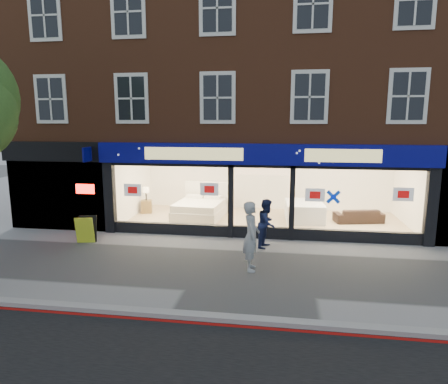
% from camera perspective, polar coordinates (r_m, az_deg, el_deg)
% --- Properties ---
extents(ground, '(120.00, 120.00, 0.00)m').
position_cam_1_polar(ground, '(11.23, 4.28, -11.06)').
color(ground, gray).
rests_on(ground, ground).
extents(kerb_line, '(60.00, 0.10, 0.01)m').
position_cam_1_polar(kerb_line, '(8.43, 2.57, -18.67)').
color(kerb_line, '#8C0A07').
rests_on(kerb_line, ground).
extents(kerb_stone, '(60.00, 0.25, 0.12)m').
position_cam_1_polar(kerb_stone, '(8.58, 2.73, -17.71)').
color(kerb_stone, gray).
rests_on(kerb_stone, ground).
extents(showroom_floor, '(11.00, 4.50, 0.10)m').
position_cam_1_polar(showroom_floor, '(16.21, 5.71, -4.16)').
color(showroom_floor, tan).
rests_on(showroom_floor, ground).
extents(building, '(19.00, 8.26, 10.30)m').
position_cam_1_polar(building, '(17.58, 6.36, 18.70)').
color(building, brown).
rests_on(building, ground).
extents(display_bed, '(2.07, 2.44, 1.31)m').
position_cam_1_polar(display_bed, '(16.63, -3.43, -2.29)').
color(display_bed, silver).
rests_on(display_bed, showroom_floor).
extents(bedside_table, '(0.55, 0.55, 0.55)m').
position_cam_1_polar(bedside_table, '(17.62, -11.00, -2.05)').
color(bedside_table, brown).
rests_on(bedside_table, showroom_floor).
extents(mattress_stack, '(1.56, 1.93, 0.73)m').
position_cam_1_polar(mattress_stack, '(16.35, 11.39, -2.70)').
color(mattress_stack, silver).
rests_on(mattress_stack, showroom_floor).
extents(sofa, '(1.98, 1.11, 0.54)m').
position_cam_1_polar(sofa, '(16.60, 18.65, -3.18)').
color(sofa, black).
rests_on(sofa, showroom_floor).
extents(a_board, '(0.66, 0.50, 0.92)m').
position_cam_1_polar(a_board, '(14.19, -19.08, -5.08)').
color(a_board, '#CFE127').
rests_on(a_board, ground).
extents(pedestrian_grey, '(0.54, 0.75, 1.92)m').
position_cam_1_polar(pedestrian_grey, '(10.96, 3.90, -6.28)').
color(pedestrian_grey, '#9FA2A6').
rests_on(pedestrian_grey, ground).
extents(pedestrian_blue, '(0.79, 0.91, 1.59)m').
position_cam_1_polar(pedestrian_blue, '(12.95, 6.15, -4.47)').
color(pedestrian_blue, '#1A2249').
rests_on(pedestrian_blue, ground).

